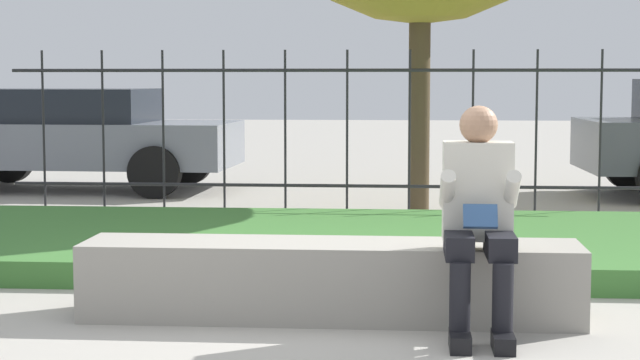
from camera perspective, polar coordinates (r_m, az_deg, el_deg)
The scene contains 6 objects.
ground_plane at distance 6.30m, azimuth -0.84°, elevation -7.34°, with size 60.00×60.00×0.00m, color #A8A399.
stone_bench at distance 6.24m, azimuth 0.57°, elevation -5.60°, with size 2.88×0.56×0.45m.
person_seated_reader at distance 5.86m, azimuth 8.45°, elevation -1.64°, with size 0.42×0.73×1.25m.
grass_berm at distance 8.47m, azimuth 0.62°, elevation -3.41°, with size 8.75×3.06×0.18m.
iron_fence at distance 10.53m, azimuth 1.46°, elevation 2.62°, with size 6.75×0.03×1.68m.
car_parked_left at distance 13.75m, azimuth -13.02°, elevation 2.35°, with size 4.02×1.97×1.27m.
Camera 1 is at (0.59, -6.11, 1.39)m, focal length 60.00 mm.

